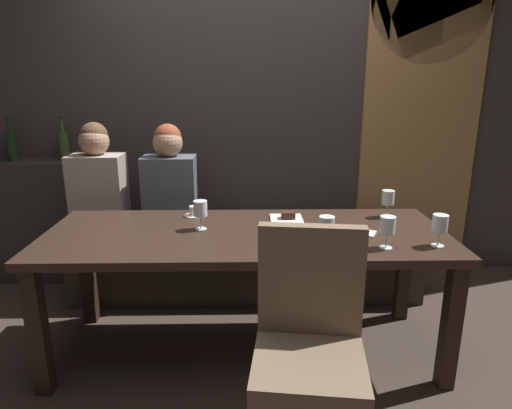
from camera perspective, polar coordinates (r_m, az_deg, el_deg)
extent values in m
plane|color=#382D26|center=(2.78, -1.20, -18.05)|extent=(9.00, 9.00, 0.00)
cube|color=#383330|center=(3.52, -1.35, 15.09)|extent=(6.00, 0.12, 3.00)
cube|color=olive|center=(3.74, 20.05, 7.27)|extent=(0.90, 0.05, 2.10)
cube|color=#2F2B29|center=(3.84, -25.05, -1.88)|extent=(1.10, 0.28, 0.95)
cube|color=black|center=(2.52, -26.23, -14.44)|extent=(0.08, 0.08, 0.69)
cube|color=black|center=(2.51, 23.78, -14.21)|extent=(0.08, 0.08, 0.69)
cube|color=black|center=(3.09, -20.89, -8.10)|extent=(0.08, 0.08, 0.69)
cube|color=black|center=(3.09, 18.44, -7.90)|extent=(0.08, 0.08, 0.69)
cube|color=#302119|center=(2.45, -1.30, -3.99)|extent=(2.20, 0.84, 0.04)
cube|color=#312A23|center=(3.30, -1.22, -8.70)|extent=(2.50, 0.40, 0.35)
cube|color=#473D33|center=(3.22, -1.24, -5.05)|extent=(2.50, 0.44, 0.10)
cylinder|color=#302119|center=(2.15, 0.74, -22.63)|extent=(0.04, 0.04, 0.42)
cylinder|color=#302119|center=(2.19, 10.95, -22.14)|extent=(0.04, 0.04, 0.42)
cube|color=brown|center=(1.87, 6.83, -19.87)|extent=(0.49, 0.49, 0.08)
cube|color=brown|center=(1.89, 7.06, -9.59)|extent=(0.44, 0.11, 0.48)
cube|color=#9E9384|center=(3.27, -19.47, 0.84)|extent=(0.36, 0.24, 0.60)
sphere|color=tan|center=(3.20, -20.13, 7.66)|extent=(0.20, 0.20, 0.20)
sphere|color=brown|center=(3.20, -20.13, 8.30)|extent=(0.18, 0.18, 0.18)
cube|color=#4C515B|center=(3.15, -10.91, 0.81)|extent=(0.36, 0.24, 0.59)
sphere|color=tan|center=(3.07, -11.29, 7.80)|extent=(0.20, 0.20, 0.20)
sphere|color=brown|center=(3.08, -11.29, 8.47)|extent=(0.18, 0.18, 0.18)
cylinder|color=black|center=(3.82, -28.87, 6.57)|extent=(0.08, 0.08, 0.22)
cylinder|color=black|center=(3.80, -29.19, 8.87)|extent=(0.03, 0.03, 0.09)
cylinder|color=black|center=(3.80, -29.29, 9.66)|extent=(0.03, 0.03, 0.02)
cylinder|color=#384728|center=(3.68, -23.45, 6.95)|extent=(0.08, 0.08, 0.22)
cylinder|color=#384728|center=(3.66, -23.72, 9.34)|extent=(0.03, 0.03, 0.09)
cylinder|color=black|center=(3.65, -23.82, 10.16)|extent=(0.03, 0.03, 0.02)
cylinder|color=silver|center=(2.42, 22.30, -4.91)|extent=(0.06, 0.06, 0.00)
cylinder|color=silver|center=(2.40, 22.39, -4.03)|extent=(0.01, 0.01, 0.07)
cylinder|color=silver|center=(2.38, 22.60, -2.21)|extent=(0.08, 0.08, 0.08)
cylinder|color=silver|center=(2.81, 16.43, -1.47)|extent=(0.06, 0.06, 0.00)
cylinder|color=silver|center=(2.80, 16.49, -0.70)|extent=(0.01, 0.01, 0.07)
cylinder|color=silver|center=(2.78, 16.62, 0.88)|extent=(0.08, 0.08, 0.08)
cylinder|color=silver|center=(2.50, -7.07, -3.12)|extent=(0.06, 0.06, 0.00)
cylinder|color=silver|center=(2.48, -7.10, -2.26)|extent=(0.01, 0.01, 0.07)
cylinder|color=silver|center=(2.46, -7.17, -0.49)|extent=(0.08, 0.08, 0.08)
cylinder|color=maroon|center=(2.47, -7.15, -1.00)|extent=(0.07, 0.07, 0.03)
cylinder|color=silver|center=(2.24, 8.94, -5.50)|extent=(0.06, 0.06, 0.00)
cylinder|color=silver|center=(2.22, 8.98, -4.55)|extent=(0.01, 0.01, 0.07)
cylinder|color=silver|center=(2.20, 9.07, -2.59)|extent=(0.08, 0.08, 0.08)
cylinder|color=gold|center=(2.20, 9.05, -3.18)|extent=(0.07, 0.07, 0.03)
cylinder|color=silver|center=(2.30, 16.34, -5.34)|extent=(0.06, 0.06, 0.00)
cylinder|color=silver|center=(2.29, 16.41, -4.42)|extent=(0.01, 0.01, 0.07)
cylinder|color=silver|center=(2.26, 16.57, -2.52)|extent=(0.08, 0.08, 0.08)
cylinder|color=maroon|center=(2.27, 16.53, -2.98)|extent=(0.07, 0.07, 0.04)
cylinder|color=white|center=(2.73, -7.93, -1.41)|extent=(0.12, 0.12, 0.01)
cylinder|color=white|center=(2.72, -7.96, -0.77)|extent=(0.06, 0.06, 0.06)
cylinder|color=brown|center=(2.72, -7.98, -0.28)|extent=(0.05, 0.05, 0.01)
cube|color=white|center=(2.64, 3.93, -1.88)|extent=(0.19, 0.19, 0.01)
cube|color=#381E14|center=(2.64, 4.15, -1.36)|extent=(0.08, 0.06, 0.04)
cube|color=silver|center=(2.48, 13.81, -3.56)|extent=(0.14, 0.14, 0.01)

